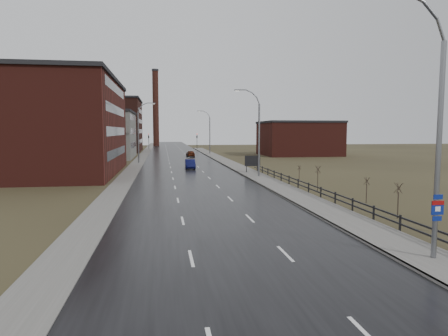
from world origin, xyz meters
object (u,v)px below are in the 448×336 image
object	(u,v)px
streetlight_main	(433,131)
car_near	(190,164)
car_far	(190,154)
billboard	(252,161)

from	to	relation	value
streetlight_main	car_near	bearing A→B (deg)	99.29
car_near	streetlight_main	bearing A→B (deg)	-79.38
streetlight_main	car_near	world-z (taller)	streetlight_main
car_near	car_far	xyz separation A→B (m)	(2.17, 30.19, -0.01)
billboard	car_near	distance (m)	11.66
billboard	car_far	world-z (taller)	billboard
streetlight_main	billboard	world-z (taller)	streetlight_main
billboard	car_far	size ratio (longest dim) A/B	0.59
streetlight_main	car_far	world-z (taller)	streetlight_main
streetlight_main	car_far	distance (m)	77.68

